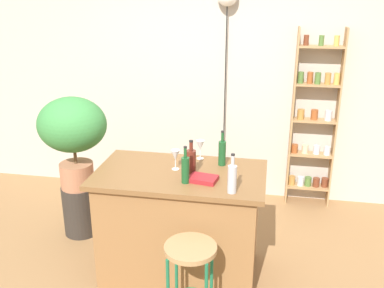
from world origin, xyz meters
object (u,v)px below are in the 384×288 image
(wine_glass_center, at_px, (200,146))
(cookbook, at_px, (203,179))
(wine_glass_left, at_px, (175,156))
(bottle_sauce_amber, at_px, (222,152))
(spice_shelf, at_px, (314,123))
(bottle_olive_oil, at_px, (191,161))
(bottle_vinegar, at_px, (185,169))
(bar_stool, at_px, (191,267))
(plant_stool, at_px, (81,209))
(potted_plant, at_px, (73,131))
(bottle_wine_red, at_px, (232,178))

(wine_glass_center, relative_size, cookbook, 0.78)
(wine_glass_left, bearing_deg, bottle_sauce_amber, 23.67)
(spice_shelf, xyz_separation_m, bottle_sauce_amber, (-0.84, -1.29, 0.09))
(cookbook, bearing_deg, bottle_olive_oil, 141.46)
(bottle_olive_oil, height_order, bottle_vinegar, bottle_vinegar)
(bar_stool, relative_size, cookbook, 3.15)
(bottle_vinegar, relative_size, wine_glass_left, 1.77)
(bottle_olive_oil, distance_m, wine_glass_center, 0.32)
(bar_stool, bearing_deg, spice_shelf, 65.99)
(bar_stool, xyz_separation_m, wine_glass_left, (-0.25, 0.67, 0.54))
(bottle_vinegar, xyz_separation_m, wine_glass_left, (-0.13, 0.23, 0.01))
(bar_stool, height_order, bottle_olive_oil, bottle_olive_oil)
(spice_shelf, relative_size, plant_stool, 3.91)
(bottle_sauce_amber, height_order, cookbook, bottle_sauce_amber)
(wine_glass_center, height_order, cookbook, wine_glass_center)
(plant_stool, distance_m, cookbook, 1.58)
(bottle_sauce_amber, distance_m, cookbook, 0.37)
(cookbook, bearing_deg, wine_glass_center, 111.93)
(bottle_sauce_amber, bearing_deg, spice_shelf, 57.05)
(bar_stool, bearing_deg, bottle_sauce_amber, 82.60)
(bar_stool, relative_size, bottle_sauce_amber, 2.23)
(cookbook, bearing_deg, spice_shelf, 69.72)
(wine_glass_left, bearing_deg, plant_stool, 160.30)
(bottle_olive_oil, relative_size, bottle_vinegar, 0.94)
(bar_stool, distance_m, bottle_vinegar, 0.70)
(potted_plant, height_order, bottle_olive_oil, potted_plant)
(bottle_wine_red, distance_m, bottle_olive_oil, 0.45)
(plant_stool, distance_m, wine_glass_left, 1.37)
(bottle_sauce_amber, height_order, wine_glass_left, bottle_sauce_amber)
(plant_stool, relative_size, bottle_olive_oil, 1.81)
(bottle_wine_red, bearing_deg, bar_stool, -125.39)
(bottle_olive_oil, bearing_deg, potted_plant, 160.16)
(bar_stool, xyz_separation_m, wine_glass_center, (-0.09, 0.93, 0.54))
(plant_stool, height_order, wine_glass_center, wine_glass_center)
(wine_glass_center, bearing_deg, bottle_vinegar, -93.32)
(spice_shelf, xyz_separation_m, cookbook, (-0.94, -1.63, -0.00))
(spice_shelf, height_order, potted_plant, spice_shelf)
(bottle_olive_oil, bearing_deg, wine_glass_left, 159.07)
(plant_stool, height_order, cookbook, cookbook)
(plant_stool, relative_size, wine_glass_center, 3.02)
(bottle_sauce_amber, bearing_deg, bottle_vinegar, -120.31)
(spice_shelf, distance_m, bottle_vinegar, 1.99)
(bottle_wine_red, xyz_separation_m, bottle_olive_oil, (-0.35, 0.29, -0.01))
(spice_shelf, distance_m, wine_glass_center, 1.57)
(plant_stool, bearing_deg, bar_stool, -38.86)
(wine_glass_left, height_order, cookbook, wine_glass_left)
(bottle_wine_red, bearing_deg, bottle_sauce_amber, 104.67)
(bottle_sauce_amber, relative_size, cookbook, 1.41)
(bottle_olive_oil, height_order, wine_glass_left, bottle_olive_oil)
(cookbook, bearing_deg, bottle_vinegar, -148.16)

